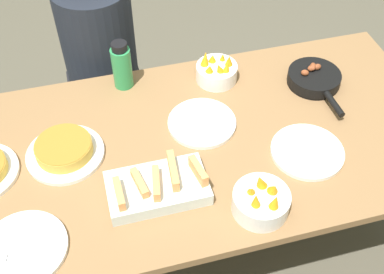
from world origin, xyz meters
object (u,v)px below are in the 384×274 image
Objects in this scene: empty_plate_far_right at (202,123)px; fruit_bowl_citrus at (261,201)px; empty_plate_near_front at (307,152)px; water_bottle at (122,66)px; person_figure at (105,78)px; melon_tray at (158,187)px; skillet at (314,79)px; fruit_bowl_mango at (217,71)px; frittata_plate_side at (64,150)px; empty_plate_far_left at (23,249)px.

fruit_bowl_citrus is at bearing -79.42° from empty_plate_far_right.
empty_plate_near_front is 0.30m from fruit_bowl_citrus.
water_bottle is at bearing 129.17° from empty_plate_far_right.
empty_plate_far_right is 0.20× the size of person_figure.
person_figure is at bearing 95.53° from melon_tray.
water_bottle reaches higher than empty_plate_near_front.
water_bottle is (-0.73, 0.19, 0.07)m from skillet.
melon_tray is 0.97× the size of skillet.
fruit_bowl_mango is at bearing 112.63° from empty_plate_near_front.
skillet reaches higher than frittata_plate_side.
melon_tray reaches higher than empty_plate_far_left.
empty_plate_far_left is at bearing -142.52° from fruit_bowl_mango.
melon_tray is at bearing -64.42° from skillet.
empty_plate_near_front is at bearing -67.37° from fruit_bowl_mango.
empty_plate_far_right is (-0.32, 0.23, -0.00)m from empty_plate_near_front.
water_bottle is at bearing 136.78° from empty_plate_near_front.
frittata_plate_side is 0.67m from fruit_bowl_mango.
person_figure is (-0.43, 0.37, -0.25)m from fruit_bowl_mango.
person_figure is (0.35, 0.96, -0.21)m from empty_plate_far_left.
fruit_bowl_mango is 0.13× the size of person_figure.
empty_plate_far_right is at bearing -50.83° from water_bottle.
empty_plate_far_left is 0.74m from empty_plate_far_right.
fruit_bowl_citrus reaches higher than melon_tray.
person_figure reaches higher than fruit_bowl_citrus.
empty_plate_far_left is 1.04m from person_figure.
skillet is at bearing -31.96° from person_figure.
skillet is at bearing -19.42° from fruit_bowl_mango.
melon_tray is 0.60m from fruit_bowl_mango.
empty_plate_far_right is 0.26m from fruit_bowl_mango.
skillet reaches higher than empty_plate_far_left.
melon_tray is 0.56m from water_bottle.
skillet is 1.00m from frittata_plate_side.
empty_plate_far_right is 1.25× the size of water_bottle.
fruit_bowl_mango is (0.13, 0.23, 0.03)m from empty_plate_far_right.
melon_tray is 1.96× the size of fruit_bowl_mango.
fruit_bowl_citrus is (-0.42, -0.51, 0.02)m from skillet.
empty_plate_far_right is at bearing -63.06° from person_figure.
melon_tray is 1.20× the size of frittata_plate_side.
water_bottle reaches higher than frittata_plate_side.
melon_tray is 0.33m from fruit_bowl_citrus.
person_figure is at bearing 126.90° from empty_plate_near_front.
person_figure is at bearing 139.45° from fruit_bowl_mango.
skillet is at bearing 62.17° from empty_plate_near_front.
empty_plate_near_front is at bearing -14.21° from frittata_plate_side.
fruit_bowl_citrus is at bearing -143.64° from empty_plate_near_front.
fruit_bowl_citrus reaches higher than fruit_bowl_mango.
empty_plate_near_front is (0.82, -0.21, -0.02)m from frittata_plate_side.
fruit_bowl_citrus is (0.08, -0.41, 0.04)m from empty_plate_far_right.
melon_tray is at bearing -130.20° from empty_plate_far_right.
frittata_plate_side is at bearing 139.34° from melon_tray.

